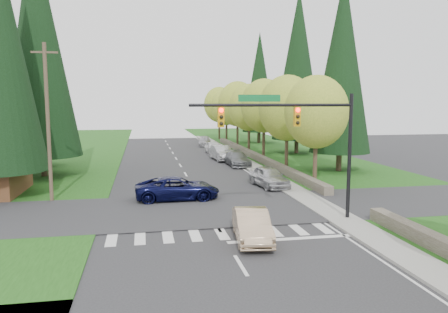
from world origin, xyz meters
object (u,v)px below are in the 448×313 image
object	(u,v)px
suv_navy	(177,188)
parked_car_a	(269,177)
parked_car_b	(237,159)
parked_car_c	(222,153)
parked_car_e	(205,142)
parked_car_d	(213,147)
sedan_champagne	(252,225)

from	to	relation	value
suv_navy	parked_car_a	distance (m)	7.76
parked_car_a	parked_car_b	xyz separation A→B (m)	(0.00, 11.05, -0.07)
parked_car_c	parked_car_e	world-z (taller)	parked_car_c
parked_car_a	parked_car_d	bearing A→B (deg)	84.26
suv_navy	parked_car_c	xyz separation A→B (m)	(6.31, 18.46, 0.06)
parked_car_b	parked_car_e	distance (m)	20.19
parked_car_a	parked_car_b	bearing A→B (deg)	82.50
sedan_champagne	suv_navy	bearing A→B (deg)	113.40
suv_navy	parked_car_e	size ratio (longest dim) A/B	1.24
parked_car_b	parked_car_d	distance (m)	10.87
parked_car_e	parked_car_a	bearing A→B (deg)	-81.44
parked_car_b	parked_car_e	xyz separation A→B (m)	(-0.42, 20.19, -0.08)
sedan_champagne	suv_navy	size ratio (longest dim) A/B	0.79
sedan_champagne	parked_car_e	distance (m)	43.58
parked_car_b	suv_navy	bearing A→B (deg)	-117.29
sedan_champagne	parked_car_a	distance (m)	12.93
parked_car_b	parked_car_e	world-z (taller)	parked_car_b
suv_navy	parked_car_c	world-z (taller)	parked_car_c
sedan_champagne	suv_navy	xyz separation A→B (m)	(-2.71, 9.05, 0.05)
parked_car_b	parked_car_c	world-z (taller)	parked_car_c
parked_car_a	parked_car_c	world-z (taller)	parked_car_c
sedan_champagne	parked_car_d	xyz separation A→B (m)	(3.73, 34.05, 0.03)
suv_navy	parked_car_a	bearing A→B (deg)	-67.21
suv_navy	parked_car_d	xyz separation A→B (m)	(6.44, 25.00, -0.02)
sedan_champagne	parked_car_c	size ratio (longest dim) A/B	0.87
parked_car_d	parked_car_a	bearing A→B (deg)	-88.62
suv_navy	parked_car_a	world-z (taller)	parked_car_a
sedan_champagne	parked_car_c	bearing A→B (deg)	89.30
parked_car_a	parked_car_b	size ratio (longest dim) A/B	0.93
sedan_champagne	parked_car_e	world-z (taller)	sedan_champagne
sedan_champagne	parked_car_c	distance (m)	27.75
sedan_champagne	parked_car_b	distance (m)	23.62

